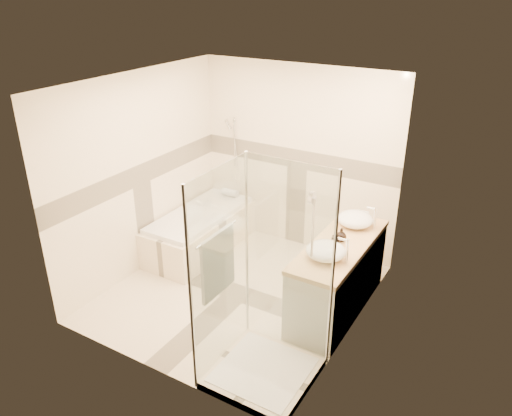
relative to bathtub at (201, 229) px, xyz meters
The scene contains 12 objects.
room 1.57m from the bathtub, 30.53° to the right, with size 2.82×3.02×2.52m.
bathtub is the anchor object (origin of this frame).
vanity 2.18m from the bathtub, ahead, with size 0.58×1.62×0.85m.
shower_enclosure 2.47m from the bathtub, 41.10° to the right, with size 0.96×0.93×2.04m.
vessel_sink_near 2.22m from the bathtub, ahead, with size 0.41×0.41×0.16m, color white.
vessel_sink_far 2.33m from the bathtub, 18.43° to the right, with size 0.41×0.41×0.16m, color white.
faucet_near 2.45m from the bathtub, ahead, with size 0.12×0.03×0.28m.
faucet_far 2.55m from the bathtub, 16.83° to the right, with size 0.12×0.03×0.28m.
amenity_bottle_a 2.27m from the bathtub, 11.83° to the right, with size 0.08×0.08×0.18m, color black.
amenity_bottle_b 2.24m from the bathtub, ahead, with size 0.12×0.12×0.15m, color black.
folded_towels 2.23m from the bathtub, ahead, with size 0.14×0.23×0.07m, color silver.
rolled_towel 0.74m from the bathtub, 85.69° to the left, with size 0.11×0.11×0.24m, color silver.
Camera 1 is at (2.74, -4.21, 3.45)m, focal length 35.00 mm.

